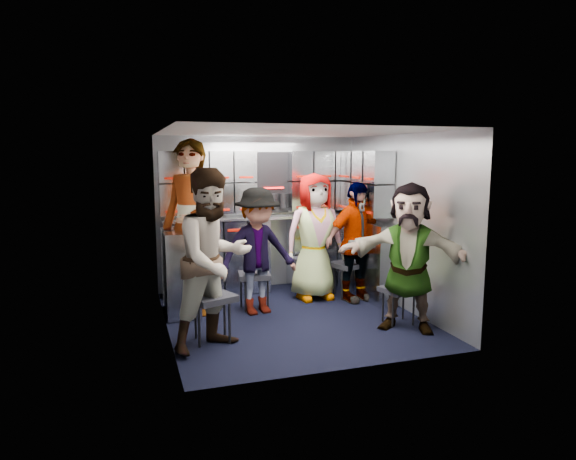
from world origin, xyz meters
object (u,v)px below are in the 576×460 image
object	(u,v)px
jump_seat_near_left	(212,300)
jump_seat_mid_right	(348,266)
jump_seat_center	(310,262)
attendant_arc_d	(355,242)
jump_seat_mid_left	(254,277)
attendant_arc_c	(315,237)
attendant_arc_b	(258,251)
jump_seat_near_right	(399,292)
attendant_standing	(191,227)
attendant_arc_e	(409,257)
attendant_arc_a	(214,260)

from	to	relation	value
jump_seat_near_left	jump_seat_mid_right	bearing A→B (deg)	28.49
jump_seat_center	attendant_arc_d	distance (m)	0.70
jump_seat_mid_left	attendant_arc_c	world-z (taller)	attendant_arc_c
attendant_arc_b	jump_seat_mid_left	bearing A→B (deg)	81.16
jump_seat_mid_right	jump_seat_near_right	distance (m)	1.17
attendant_standing	attendant_arc_e	bearing A→B (deg)	8.29
jump_seat_near_left	attendant_standing	size ratio (longest dim) A/B	0.25
jump_seat_near_right	attendant_standing	distance (m)	2.47
jump_seat_mid_right	jump_seat_mid_left	bearing A→B (deg)	-174.22
jump_seat_near_left	jump_seat_near_right	xyz separation A→B (m)	(2.05, -0.09, -0.06)
jump_seat_near_right	attendant_arc_c	xyz separation A→B (m)	(-0.52, 1.24, 0.45)
jump_seat_mid_right	attendant_standing	bearing A→B (deg)	-178.73
jump_seat_near_right	attendant_arc_e	world-z (taller)	attendant_arc_e
attendant_arc_b	attendant_arc_c	xyz separation A→B (m)	(0.86, 0.39, 0.07)
jump_seat_mid_right	attendant_arc_c	xyz separation A→B (m)	(-0.45, 0.07, 0.41)
attendant_arc_a	attendant_arc_c	distance (m)	2.02
jump_seat_near_left	attendant_arc_a	bearing A→B (deg)	-90.00
jump_seat_near_right	attendant_arc_d	size ratio (longest dim) A/B	0.28
attendant_arc_a	attendant_arc_d	size ratio (longest dim) A/B	1.15
attendant_arc_d	jump_seat_mid_right	bearing A→B (deg)	74.67
jump_seat_mid_right	attendant_arc_c	world-z (taller)	attendant_arc_c
attendant_standing	attendant_arc_e	world-z (taller)	attendant_standing
jump_seat_mid_left	jump_seat_near_right	distance (m)	1.72
attendant_standing	attendant_arc_a	bearing A→B (deg)	-47.55
attendant_standing	attendant_arc_a	world-z (taller)	attendant_standing
attendant_arc_c	attendant_arc_e	bearing A→B (deg)	-71.64
jump_seat_near_left	jump_seat_mid_left	bearing A→B (deg)	54.50
attendant_arc_b	attendant_arc_d	distance (m)	1.31
attendant_arc_e	jump_seat_mid_left	bearing A→B (deg)	176.59
attendant_arc_a	attendant_arc_c	bearing A→B (deg)	14.80
attendant_arc_d	attendant_arc_a	bearing A→B (deg)	-166.84
attendant_standing	attendant_arc_e	distance (m)	2.48
attendant_arc_c	jump_seat_center	bearing A→B (deg)	88.14
jump_seat_center	attendant_standing	xyz separation A→B (m)	(-1.58, -0.30, 0.58)
jump_seat_center	attendant_arc_e	xyz separation A→B (m)	(0.52, -1.60, 0.35)
attendant_arc_a	attendant_arc_d	xyz separation A→B (m)	(1.98, 1.07, -0.11)
attendant_arc_e	attendant_arc_a	bearing A→B (deg)	-144.63
jump_seat_center	attendant_arc_d	xyz separation A→B (m)	(0.45, -0.43, 0.32)
attendant_arc_a	attendant_arc_c	size ratio (longest dim) A/B	1.07
jump_seat_mid_right	attendant_arc_a	size ratio (longest dim) A/B	0.28
jump_seat_center	jump_seat_near_right	bearing A→B (deg)	-69.78
jump_seat_near_left	attendant_arc_d	distance (m)	2.19
jump_seat_near_left	attendant_standing	world-z (taller)	attendant_standing
attendant_arc_d	attendant_arc_e	bearing A→B (deg)	-101.76
jump_seat_mid_left	jump_seat_center	world-z (taller)	jump_seat_center
jump_seat_mid_left	jump_seat_mid_right	world-z (taller)	jump_seat_mid_right
jump_seat_near_left	attendant_arc_e	world-z (taller)	attendant_arc_e
jump_seat_mid_right	attendant_arc_b	xyz separation A→B (m)	(-1.31, -0.31, 0.34)
jump_seat_mid_left	attendant_standing	bearing A→B (deg)	173.09
jump_seat_mid_right	attendant_arc_e	size ratio (longest dim) A/B	0.31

